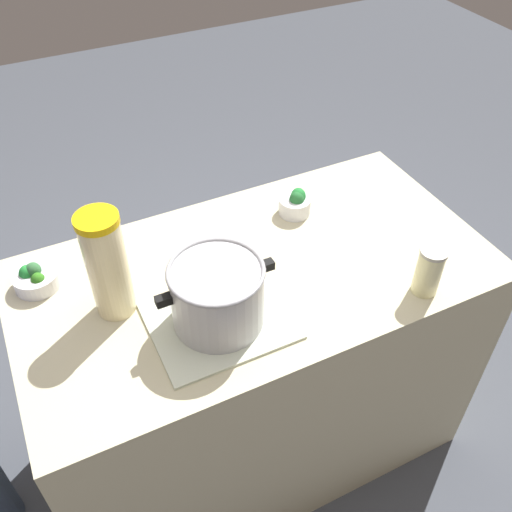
# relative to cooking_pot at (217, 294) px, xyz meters

# --- Properties ---
(ground_plane) EXTENTS (8.00, 8.00, 0.00)m
(ground_plane) POSITION_rel_cooking_pot_xyz_m (-0.17, -0.13, -1.01)
(ground_plane) COLOR #464A53
(counter_slab) EXTENTS (1.37, 0.72, 0.91)m
(counter_slab) POSITION_rel_cooking_pot_xyz_m (-0.17, -0.13, -0.55)
(counter_slab) COLOR beige
(counter_slab) RESTS_ON ground_plane
(dish_cloth) EXTENTS (0.35, 0.30, 0.01)m
(dish_cloth) POSITION_rel_cooking_pot_xyz_m (0.00, 0.00, -0.10)
(dish_cloth) COLOR beige
(dish_cloth) RESTS_ON counter_slab
(cooking_pot) EXTENTS (0.31, 0.24, 0.18)m
(cooking_pot) POSITION_rel_cooking_pot_xyz_m (0.00, 0.00, 0.00)
(cooking_pot) COLOR #B7B7BC
(cooking_pot) RESTS_ON dish_cloth
(lemonade_pitcher) EXTENTS (0.11, 0.11, 0.31)m
(lemonade_pitcher) POSITION_rel_cooking_pot_xyz_m (0.22, -0.16, 0.05)
(lemonade_pitcher) COLOR #F6E5AB
(lemonade_pitcher) RESTS_ON counter_slab
(mason_jar) EXTENTS (0.07, 0.07, 0.15)m
(mason_jar) POSITION_rel_cooking_pot_xyz_m (-0.55, 0.14, -0.03)
(mason_jar) COLOR #F1EBAC
(mason_jar) RESTS_ON counter_slab
(broccoli_bowl_front) EXTENTS (0.10, 0.10, 0.09)m
(broccoli_bowl_front) POSITION_rel_cooking_pot_xyz_m (-0.40, -0.31, -0.06)
(broccoli_bowl_front) COLOR silver
(broccoli_bowl_front) RESTS_ON counter_slab
(broccoli_bowl_center) EXTENTS (0.13, 0.13, 0.07)m
(broccoli_bowl_center) POSITION_rel_cooking_pot_xyz_m (0.40, -0.34, -0.07)
(broccoli_bowl_center) COLOR silver
(broccoli_bowl_center) RESTS_ON counter_slab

